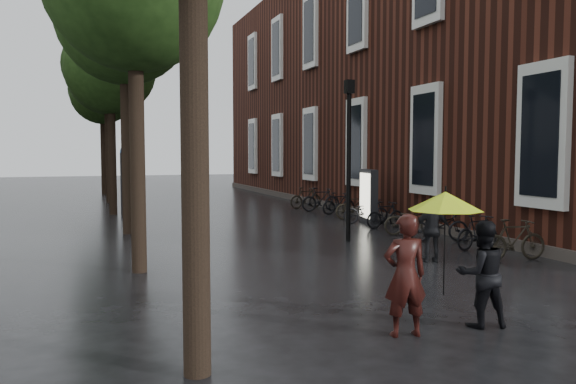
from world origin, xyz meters
name	(u,v)px	position (x,y,z in m)	size (l,w,h in m)	color
ground	(533,361)	(0.00, 0.00, 0.00)	(120.00, 120.00, 0.00)	black
brick_building	(410,85)	(10.47, 19.46, 5.99)	(10.20, 33.20, 12.00)	#38160F
street_trees	(116,47)	(-3.99, 15.91, 6.34)	(4.33, 34.03, 8.91)	black
person_burgundy	(405,275)	(-1.00, 1.37, 0.87)	(0.63, 0.41, 1.73)	black
person_black	(482,274)	(0.31, 1.37, 0.79)	(0.77, 0.60, 1.58)	black
lime_umbrella	(445,201)	(-0.36, 1.37, 1.89)	(1.06, 1.06, 1.57)	black
pedestrian_walking	(432,230)	(2.49, 5.81, 0.76)	(0.89, 0.37, 1.52)	black
parked_bicycles	(380,213)	(4.50, 11.83, 0.48)	(2.07, 14.04, 1.05)	black
ad_lightbox	(368,196)	(4.48, 12.67, 0.99)	(0.30, 1.30, 1.97)	black
lamp_post	(349,144)	(2.00, 9.25, 2.82)	(0.24, 0.24, 4.64)	black
cycle_sign	(122,170)	(-3.72, 18.12, 1.86)	(0.15, 0.51, 2.82)	#262628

